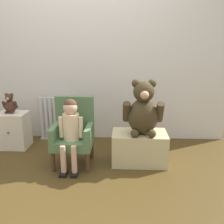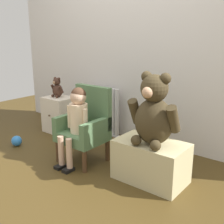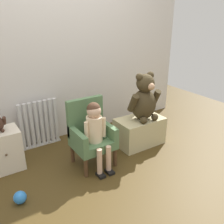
{
  "view_description": "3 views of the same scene",
  "coord_description": "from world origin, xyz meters",
  "px_view_note": "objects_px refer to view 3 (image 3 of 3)",
  "views": [
    {
      "loc": [
        0.52,
        -2.11,
        1.29
      ],
      "look_at": [
        0.4,
        0.45,
        0.59
      ],
      "focal_mm": 40.0,
      "sensor_mm": 36.0,
      "label": 1
    },
    {
      "loc": [
        1.8,
        -1.45,
        1.22
      ],
      "look_at": [
        0.32,
        0.41,
        0.56
      ],
      "focal_mm": 45.0,
      "sensor_mm": 36.0,
      "label": 2
    },
    {
      "loc": [
        -1.16,
        -1.75,
        1.61
      ],
      "look_at": [
        0.27,
        0.46,
        0.54
      ],
      "focal_mm": 40.0,
      "sensor_mm": 36.0,
      "label": 3
    }
  ],
  "objects_px": {
    "radiator": "(39,124)",
    "low_bench": "(140,131)",
    "child_figure": "(95,127)",
    "child_armchair": "(91,134)",
    "toy_ball": "(20,197)",
    "small_dresser": "(3,150)",
    "large_teddy_bear": "(144,99)"
  },
  "relations": [
    {
      "from": "low_bench",
      "to": "child_armchair",
      "type": "bearing_deg",
      "value": -177.33
    },
    {
      "from": "child_figure",
      "to": "large_teddy_bear",
      "type": "height_order",
      "value": "large_teddy_bear"
    },
    {
      "from": "small_dresser",
      "to": "low_bench",
      "type": "xyz_separation_m",
      "value": [
        1.57,
        -0.36,
        -0.05
      ]
    },
    {
      "from": "radiator",
      "to": "child_armchair",
      "type": "height_order",
      "value": "child_armchair"
    },
    {
      "from": "small_dresser",
      "to": "child_figure",
      "type": "bearing_deg",
      "value": -30.88
    },
    {
      "from": "radiator",
      "to": "small_dresser",
      "type": "height_order",
      "value": "radiator"
    },
    {
      "from": "radiator",
      "to": "child_figure",
      "type": "distance_m",
      "value": 0.89
    },
    {
      "from": "child_armchair",
      "to": "radiator",
      "type": "bearing_deg",
      "value": 117.65
    },
    {
      "from": "child_figure",
      "to": "toy_ball",
      "type": "relative_size",
      "value": 6.42
    },
    {
      "from": "low_bench",
      "to": "large_teddy_bear",
      "type": "relative_size",
      "value": 1.01
    },
    {
      "from": "radiator",
      "to": "child_figure",
      "type": "height_order",
      "value": "child_figure"
    },
    {
      "from": "small_dresser",
      "to": "child_figure",
      "type": "height_order",
      "value": "child_figure"
    },
    {
      "from": "toy_ball",
      "to": "child_armchair",
      "type": "bearing_deg",
      "value": 15.46
    },
    {
      "from": "radiator",
      "to": "low_bench",
      "type": "height_order",
      "value": "radiator"
    },
    {
      "from": "child_armchair",
      "to": "low_bench",
      "type": "xyz_separation_m",
      "value": [
        0.72,
        0.03,
        -0.18
      ]
    },
    {
      "from": "radiator",
      "to": "low_bench",
      "type": "relative_size",
      "value": 1.0
    },
    {
      "from": "low_bench",
      "to": "large_teddy_bear",
      "type": "bearing_deg",
      "value": -46.75
    },
    {
      "from": "toy_ball",
      "to": "low_bench",
      "type": "bearing_deg",
      "value": 9.72
    },
    {
      "from": "child_armchair",
      "to": "large_teddy_bear",
      "type": "xyz_separation_m",
      "value": [
        0.75,
        0.01,
        0.25
      ]
    },
    {
      "from": "radiator",
      "to": "small_dresser",
      "type": "relative_size",
      "value": 1.31
    },
    {
      "from": "radiator",
      "to": "child_figure",
      "type": "relative_size",
      "value": 0.8
    },
    {
      "from": "child_armchair",
      "to": "toy_ball",
      "type": "distance_m",
      "value": 0.94
    },
    {
      "from": "child_figure",
      "to": "child_armchair",
      "type": "bearing_deg",
      "value": 90.0
    },
    {
      "from": "radiator",
      "to": "toy_ball",
      "type": "xyz_separation_m",
      "value": [
        -0.5,
        -0.92,
        -0.24
      ]
    },
    {
      "from": "small_dresser",
      "to": "toy_ball",
      "type": "bearing_deg",
      "value": -90.83
    },
    {
      "from": "small_dresser",
      "to": "large_teddy_bear",
      "type": "bearing_deg",
      "value": -13.62
    },
    {
      "from": "small_dresser",
      "to": "low_bench",
      "type": "bearing_deg",
      "value": -12.86
    },
    {
      "from": "child_armchair",
      "to": "low_bench",
      "type": "distance_m",
      "value": 0.75
    },
    {
      "from": "large_teddy_bear",
      "to": "child_armchair",
      "type": "bearing_deg",
      "value": -179.6
    },
    {
      "from": "low_bench",
      "to": "toy_ball",
      "type": "height_order",
      "value": "low_bench"
    },
    {
      "from": "low_bench",
      "to": "toy_ball",
      "type": "bearing_deg",
      "value": -170.28
    },
    {
      "from": "child_armchair",
      "to": "toy_ball",
      "type": "height_order",
      "value": "child_armchair"
    }
  ]
}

